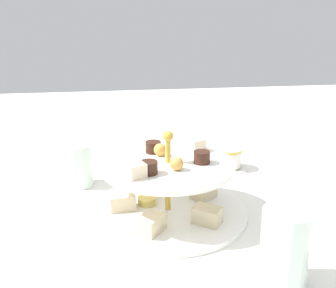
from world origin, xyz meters
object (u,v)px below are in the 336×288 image
(butter_knife_right, at_px, (317,199))
(water_glass_mid_back, at_px, (79,165))
(water_glass_short_left, at_px, (171,151))
(teacup_with_saucer, at_px, (230,159))
(tiered_serving_stand, at_px, (168,192))
(water_glass_tall_right, at_px, (285,248))

(butter_knife_right, relative_size, water_glass_mid_back, 1.84)
(water_glass_short_left, distance_m, teacup_with_saucer, 0.14)
(tiered_serving_stand, bearing_deg, water_glass_tall_right, 120.49)
(tiered_serving_stand, relative_size, water_glass_short_left, 4.40)
(teacup_with_saucer, bearing_deg, water_glass_mid_back, 8.01)
(water_glass_tall_right, relative_size, water_glass_short_left, 1.69)
(butter_knife_right, xyz_separation_m, water_glass_mid_back, (0.48, -0.14, 0.04))
(water_glass_short_left, distance_m, butter_knife_right, 0.36)
(water_glass_tall_right, height_order, water_glass_short_left, water_glass_tall_right)
(water_glass_tall_right, bearing_deg, water_glass_short_left, -79.60)
(teacup_with_saucer, bearing_deg, water_glass_short_left, -20.15)
(tiered_serving_stand, height_order, water_glass_tall_right, tiered_serving_stand)
(tiered_serving_stand, distance_m, butter_knife_right, 0.31)
(water_glass_short_left, height_order, water_glass_mid_back, water_glass_mid_back)
(tiered_serving_stand, relative_size, butter_knife_right, 1.75)
(water_glass_tall_right, relative_size, butter_knife_right, 0.67)
(water_glass_tall_right, distance_m, water_glass_mid_back, 0.49)
(water_glass_short_left, xyz_separation_m, water_glass_mid_back, (0.22, 0.10, 0.01))
(water_glass_mid_back, bearing_deg, tiered_serving_stand, 137.63)
(water_glass_short_left, bearing_deg, tiered_serving_stand, 80.26)
(water_glass_short_left, xyz_separation_m, teacup_with_saucer, (-0.13, 0.05, -0.01))
(butter_knife_right, distance_m, water_glass_mid_back, 0.51)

